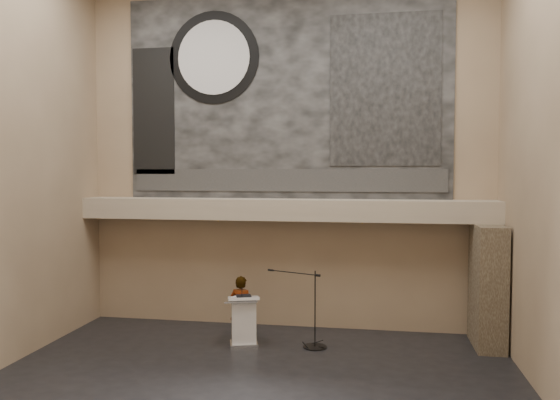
# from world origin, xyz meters

# --- Properties ---
(floor) EXTENTS (10.00, 10.00, 0.00)m
(floor) POSITION_xyz_m (0.00, 0.00, 0.00)
(floor) COLOR black
(floor) RESTS_ON ground
(wall_back) EXTENTS (10.00, 0.02, 8.50)m
(wall_back) POSITION_xyz_m (0.00, 4.00, 4.25)
(wall_back) COLOR #887056
(wall_back) RESTS_ON floor
(wall_front) EXTENTS (10.00, 0.02, 8.50)m
(wall_front) POSITION_xyz_m (0.00, -4.00, 4.25)
(wall_front) COLOR #887056
(wall_front) RESTS_ON floor
(wall_right) EXTENTS (0.02, 8.00, 8.50)m
(wall_right) POSITION_xyz_m (5.00, 0.00, 4.25)
(wall_right) COLOR #887056
(wall_right) RESTS_ON floor
(soffit) EXTENTS (10.00, 0.80, 0.50)m
(soffit) POSITION_xyz_m (0.00, 3.60, 2.95)
(soffit) COLOR tan
(soffit) RESTS_ON wall_back
(sprinkler_left) EXTENTS (0.04, 0.04, 0.06)m
(sprinkler_left) POSITION_xyz_m (-1.60, 3.55, 2.67)
(sprinkler_left) COLOR #B2893D
(sprinkler_left) RESTS_ON soffit
(sprinkler_right) EXTENTS (0.04, 0.04, 0.06)m
(sprinkler_right) POSITION_xyz_m (1.90, 3.55, 2.67)
(sprinkler_right) COLOR #B2893D
(sprinkler_right) RESTS_ON soffit
(banner) EXTENTS (8.00, 0.05, 5.00)m
(banner) POSITION_xyz_m (0.00, 3.97, 5.70)
(banner) COLOR black
(banner) RESTS_ON wall_back
(banner_text_strip) EXTENTS (7.76, 0.02, 0.55)m
(banner_text_strip) POSITION_xyz_m (0.00, 3.93, 3.65)
(banner_text_strip) COLOR #2B2B2B
(banner_text_strip) RESTS_ON banner
(banner_clock_rim) EXTENTS (2.30, 0.02, 2.30)m
(banner_clock_rim) POSITION_xyz_m (-1.80, 3.93, 6.70)
(banner_clock_rim) COLOR black
(banner_clock_rim) RESTS_ON banner
(banner_clock_face) EXTENTS (1.84, 0.02, 1.84)m
(banner_clock_face) POSITION_xyz_m (-1.80, 3.91, 6.70)
(banner_clock_face) COLOR silver
(banner_clock_face) RESTS_ON banner
(banner_building_print) EXTENTS (2.60, 0.02, 3.60)m
(banner_building_print) POSITION_xyz_m (2.40, 3.93, 5.80)
(banner_building_print) COLOR black
(banner_building_print) RESTS_ON banner
(banner_brick_print) EXTENTS (1.10, 0.02, 3.20)m
(banner_brick_print) POSITION_xyz_m (-3.40, 3.93, 5.40)
(banner_brick_print) COLOR black
(banner_brick_print) RESTS_ON banner
(stone_pier) EXTENTS (0.60, 1.40, 2.70)m
(stone_pier) POSITION_xyz_m (4.65, 3.15, 1.35)
(stone_pier) COLOR #433729
(stone_pier) RESTS_ON floor
(lectern) EXTENTS (0.79, 0.66, 1.13)m
(lectern) POSITION_xyz_m (-0.66, 2.27, 0.55)
(lectern) COLOR silver
(lectern) RESTS_ON floor
(binder) EXTENTS (0.39, 0.35, 0.04)m
(binder) POSITION_xyz_m (-0.65, 2.26, 1.12)
(binder) COLOR black
(binder) RESTS_ON lectern
(papers) EXTENTS (0.33, 0.38, 0.00)m
(papers) POSITION_xyz_m (-0.76, 2.27, 1.10)
(papers) COLOR silver
(papers) RESTS_ON lectern
(speaker_person) EXTENTS (0.58, 0.42, 1.50)m
(speaker_person) POSITION_xyz_m (-0.80, 2.60, 0.75)
(speaker_person) COLOR white
(speaker_person) RESTS_ON floor
(mic_stand) EXTENTS (1.39, 0.71, 1.70)m
(mic_stand) POSITION_xyz_m (0.87, 2.44, 0.26)
(mic_stand) COLOR black
(mic_stand) RESTS_ON floor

